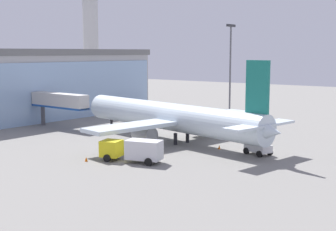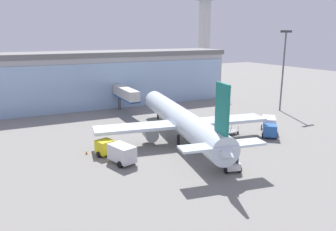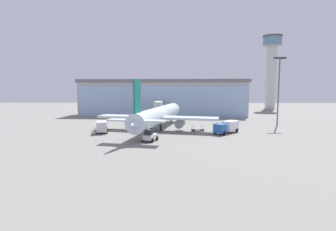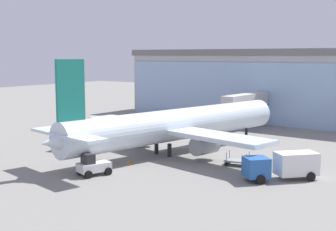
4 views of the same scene
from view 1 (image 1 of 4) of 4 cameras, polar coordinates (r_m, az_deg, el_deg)
ground at (r=64.14m, az=3.34°, el=-3.65°), size 240.00×240.00×0.00m
terminal_building at (r=90.17m, az=-18.11°, el=3.52°), size 62.10×15.55×13.22m
jet_bridge at (r=80.31m, az=-13.14°, el=1.67°), size 2.81×12.38×5.82m
control_tower at (r=147.81m, az=-9.44°, el=10.97°), size 9.04×9.04×35.02m
apron_light_mast at (r=96.54m, az=7.61°, el=6.60°), size 3.20×0.40×18.19m
airplane at (r=66.20m, az=0.41°, el=-0.21°), size 29.04×37.30×11.73m
catering_truck at (r=54.37m, az=-4.25°, el=-4.17°), size 4.00×7.62×2.65m
fuel_truck at (r=77.73m, az=9.81°, el=-0.64°), size 6.58×6.85×2.65m
baggage_cart at (r=73.67m, az=5.65°, el=-1.79°), size 3.09×2.20×1.50m
pushback_tug at (r=59.14m, az=11.01°, el=-3.80°), size 3.02×3.61×2.30m
safety_cone_nose at (r=61.89m, az=6.26°, el=-3.85°), size 0.36×0.36×0.55m
safety_cone_wingtip at (r=55.58m, az=-9.94°, el=-5.26°), size 0.36×0.36×0.55m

